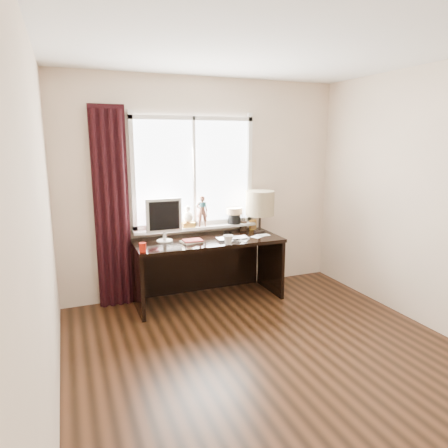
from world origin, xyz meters
name	(u,v)px	position (x,y,z in m)	size (l,w,h in m)	color
floor	(285,369)	(0.00, 0.00, 0.00)	(3.50, 4.00, 0.00)	#412413
ceiling	(297,35)	(0.00, 0.00, 2.60)	(3.50, 4.00, 0.00)	white
wall_back	(205,188)	(0.00, 2.00, 1.30)	(3.50, 2.60, 0.00)	#C4B199
wall_left	(41,237)	(-1.75, 0.00, 1.30)	(4.00, 2.60, 0.00)	#C4B199
laptop	(233,238)	(0.16, 1.50, 0.76)	(0.37, 0.24, 0.03)	silver
mug	(228,239)	(0.03, 1.33, 0.80)	(0.11, 0.10, 0.11)	white
red_cup	(143,247)	(-0.90, 1.37, 0.80)	(0.07, 0.07, 0.09)	#A51709
window	(196,188)	(-0.14, 1.95, 1.31)	(1.52, 0.21, 1.40)	white
curtain	(112,210)	(-1.13, 1.91, 1.12)	(0.38, 0.09, 2.25)	black
desk	(205,257)	(-0.10, 1.73, 0.51)	(1.70, 0.70, 0.75)	black
monitor	(164,217)	(-0.59, 1.71, 1.03)	(0.40, 0.18, 0.49)	beige
notebook_stack	(192,241)	(-0.32, 1.55, 0.77)	(0.25, 0.20, 0.03)	beige
brush_holder	(243,226)	(0.47, 1.90, 0.81)	(0.09, 0.09, 0.25)	black
icon_frame	(253,225)	(0.60, 1.88, 0.81)	(0.10, 0.03, 0.13)	gold
table_lamp	(260,204)	(0.61, 1.71, 1.11)	(0.35, 0.35, 0.52)	black
loose_papers	(255,237)	(0.44, 1.51, 0.75)	(0.49, 0.28, 0.00)	white
desk_cables	(234,236)	(0.23, 1.63, 0.75)	(0.24, 0.49, 0.01)	black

